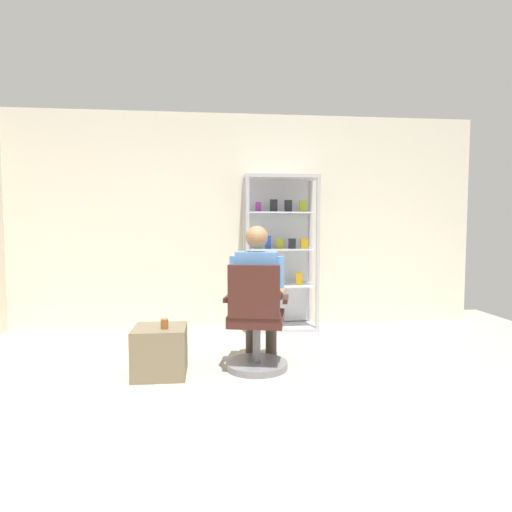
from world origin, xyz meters
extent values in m
plane|color=#B2A899|center=(0.00, 0.00, 0.00)|extent=(7.20, 7.20, 0.00)
cube|color=silver|center=(0.00, 3.00, 1.35)|extent=(6.00, 0.10, 2.70)
cylinder|color=#B7B7BC|center=(-0.02, 2.50, 0.95)|extent=(0.05, 0.05, 1.90)
cylinder|color=#B7B7BC|center=(0.82, 2.50, 0.95)|extent=(0.05, 0.05, 1.90)
cylinder|color=#B7B7BC|center=(-0.02, 2.90, 0.95)|extent=(0.05, 0.05, 1.90)
cylinder|color=#B7B7BC|center=(0.82, 2.90, 0.95)|extent=(0.05, 0.05, 1.90)
cube|color=#B7B7BC|center=(0.40, 2.70, 1.88)|extent=(0.90, 0.45, 0.04)
cube|color=#B7B7BC|center=(0.40, 2.70, 0.02)|extent=(0.90, 0.45, 0.04)
cube|color=silver|center=(0.40, 2.92, 0.95)|extent=(0.84, 0.02, 1.80)
cube|color=silver|center=(0.40, 2.70, 0.55)|extent=(0.82, 0.39, 0.02)
cube|color=#264CB2|center=(0.16, 2.68, 0.62)|extent=(0.08, 0.04, 0.13)
cube|color=#268C4C|center=(0.40, 2.71, 0.62)|extent=(0.07, 0.04, 0.12)
cube|color=gold|center=(0.63, 2.66, 0.63)|extent=(0.08, 0.04, 0.15)
cube|color=silver|center=(0.40, 2.70, 1.00)|extent=(0.82, 0.39, 0.02)
cube|color=#268C4C|center=(0.12, 2.66, 1.07)|extent=(0.08, 0.04, 0.13)
cube|color=#264CB2|center=(0.25, 2.72, 1.09)|extent=(0.07, 0.04, 0.16)
cube|color=#999919|center=(0.40, 2.70, 1.07)|extent=(0.08, 0.04, 0.12)
cube|color=black|center=(0.54, 2.66, 1.07)|extent=(0.09, 0.04, 0.13)
cube|color=gold|center=(0.69, 2.67, 1.07)|extent=(0.09, 0.05, 0.12)
cube|color=silver|center=(0.40, 2.70, 1.45)|extent=(0.82, 0.39, 0.02)
cube|color=purple|center=(0.13, 2.73, 1.52)|extent=(0.07, 0.04, 0.12)
cube|color=black|center=(0.31, 2.68, 1.53)|extent=(0.09, 0.04, 0.15)
cube|color=black|center=(0.49, 2.66, 1.53)|extent=(0.09, 0.04, 0.15)
cube|color=#999919|center=(0.67, 2.66, 1.53)|extent=(0.08, 0.05, 0.14)
cylinder|color=slate|center=(-0.05, 1.24, 0.03)|extent=(0.56, 0.56, 0.06)
cylinder|color=slate|center=(-0.05, 1.24, 0.24)|extent=(0.07, 0.07, 0.41)
cube|color=#3F1E19|center=(-0.05, 1.24, 0.46)|extent=(0.57, 0.57, 0.10)
cube|color=#3F1E19|center=(-0.10, 1.03, 0.73)|extent=(0.45, 0.17, 0.45)
cube|color=#3F1E19|center=(0.20, 1.18, 0.64)|extent=(0.10, 0.30, 0.04)
cube|color=#3F1E19|center=(-0.30, 1.29, 0.64)|extent=(0.10, 0.30, 0.04)
cylinder|color=#3F382D|center=(0.09, 1.41, 0.56)|extent=(0.22, 0.42, 0.14)
cylinder|color=#3F382D|center=(0.13, 1.61, 0.28)|extent=(0.11, 0.11, 0.56)
cylinder|color=#3F382D|center=(-0.11, 1.46, 0.56)|extent=(0.22, 0.42, 0.14)
cylinder|color=#3F382D|center=(-0.06, 1.65, 0.28)|extent=(0.11, 0.11, 0.56)
cube|color=#598CCC|center=(-0.05, 1.24, 0.81)|extent=(0.40, 0.29, 0.50)
sphere|color=#99704C|center=(-0.05, 1.24, 1.19)|extent=(0.20, 0.20, 0.20)
cylinder|color=#598CCC|center=(0.14, 1.20, 0.88)|extent=(0.09, 0.09, 0.28)
cylinder|color=#99704C|center=(0.18, 1.37, 0.66)|extent=(0.14, 0.31, 0.08)
cylinder|color=#598CCC|center=(-0.25, 1.28, 0.88)|extent=(0.09, 0.09, 0.28)
cylinder|color=#99704C|center=(-0.21, 1.46, 0.66)|extent=(0.14, 0.31, 0.08)
cube|color=#72664C|center=(-0.90, 1.15, 0.21)|extent=(0.45, 0.44, 0.42)
cylinder|color=brown|center=(-0.85, 1.08, 0.46)|extent=(0.06, 0.06, 0.08)
camera|label=1|loc=(-0.46, -2.54, 1.29)|focal=30.09mm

